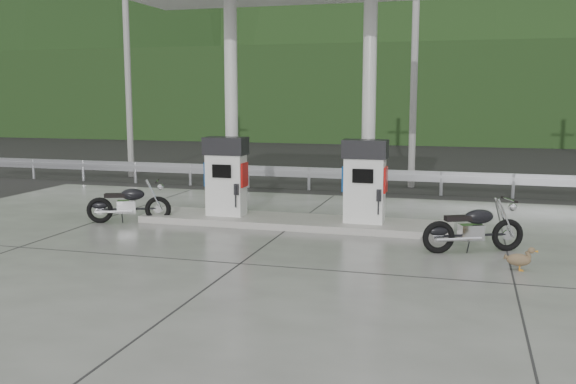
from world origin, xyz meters
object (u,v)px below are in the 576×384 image
(gas_pump_left, at_px, (226,176))
(motorcycle_right, at_px, (474,229))
(motorcycle_left, at_px, (129,204))
(gas_pump_right, at_px, (365,181))
(duck, at_px, (519,260))

(gas_pump_left, xyz_separation_m, motorcycle_right, (5.48, -1.51, -0.62))
(gas_pump_left, relative_size, motorcycle_left, 1.01)
(gas_pump_right, bearing_deg, motorcycle_left, -172.41)
(motorcycle_left, xyz_separation_m, motorcycle_right, (7.60, -0.80, 0.01))
(motorcycle_left, bearing_deg, gas_pump_right, -14.14)
(gas_pump_left, distance_m, motorcycle_left, 2.32)
(motorcycle_right, bearing_deg, gas_pump_left, 140.89)
(motorcycle_left, bearing_deg, motorcycle_right, -27.76)
(gas_pump_left, bearing_deg, motorcycle_right, -15.42)
(gas_pump_left, distance_m, duck, 6.80)
(motorcycle_left, xyz_separation_m, duck, (8.33, -1.92, -0.25))
(duck, bearing_deg, gas_pump_left, 155.52)
(motorcycle_right, distance_m, duck, 1.36)
(gas_pump_right, bearing_deg, duck, -41.17)
(gas_pump_left, xyz_separation_m, gas_pump_right, (3.20, 0.00, 0.00))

